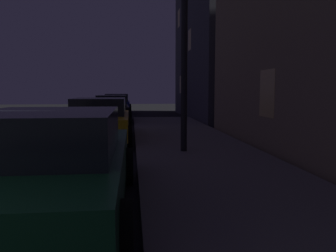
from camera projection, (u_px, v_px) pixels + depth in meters
name	position (u px, v px, depth m)	size (l,w,h in m)	color
car_green	(52.00, 165.00, 4.34)	(2.13, 4.59, 1.43)	#19592D
car_yellow_cab	(100.00, 120.00, 10.93)	(2.12, 4.47, 1.43)	gold
car_black	(112.00, 109.00, 17.33)	(2.08, 4.37, 1.43)	black
car_blue	(117.00, 104.00, 23.68)	(2.04, 4.11, 1.43)	navy
building_far	(238.00, 9.00, 20.00)	(6.13, 11.18, 13.19)	#4C4C56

